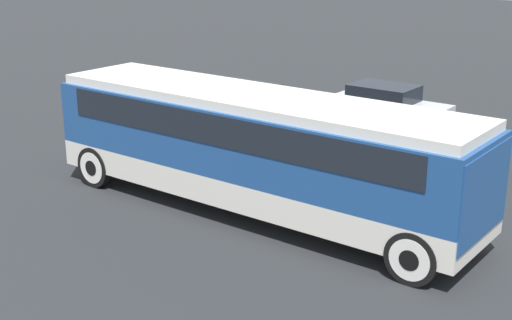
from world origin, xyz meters
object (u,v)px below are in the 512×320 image
(parked_car_far, at_px, (248,102))
(parked_car_near, at_px, (419,142))
(parked_car_mid, at_px, (386,106))
(tour_bus, at_px, (259,142))

(parked_car_far, bearing_deg, parked_car_near, -9.16)
(parked_car_near, bearing_deg, parked_car_mid, 130.31)
(parked_car_mid, bearing_deg, parked_car_near, -49.69)
(tour_bus, xyz_separation_m, parked_car_near, (1.43, 5.76, -1.07))
(parked_car_near, distance_m, parked_car_mid, 4.20)
(parked_car_near, relative_size, parked_car_mid, 1.00)
(parked_car_near, xyz_separation_m, parked_car_far, (-7.14, 1.15, -0.04))
(parked_car_mid, bearing_deg, tour_bus, -81.81)
(tour_bus, bearing_deg, parked_car_mid, 98.19)
(parked_car_mid, xyz_separation_m, parked_car_far, (-4.42, -2.05, -0.08))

